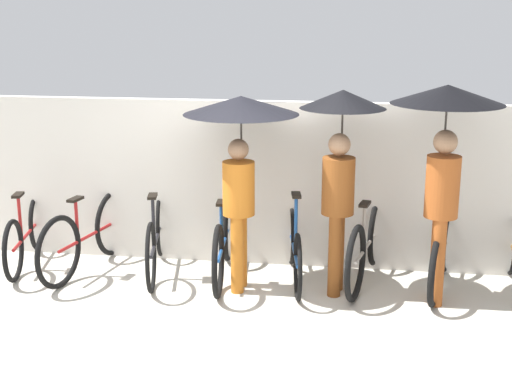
# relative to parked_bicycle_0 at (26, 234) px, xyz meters

# --- Properties ---
(ground_plane) EXTENTS (30.00, 30.00, 0.00)m
(ground_plane) POSITION_rel_parked_bicycle_0_xyz_m (2.63, -1.34, -0.35)
(ground_plane) COLOR beige
(back_wall) EXTENTS (13.25, 0.12, 1.83)m
(back_wall) POSITION_rel_parked_bicycle_0_xyz_m (2.63, 0.43, 0.56)
(back_wall) COLOR silver
(back_wall) RESTS_ON ground
(parked_bicycle_0) EXTENTS (0.50, 1.67, 0.97)m
(parked_bicycle_0) POSITION_rel_parked_bicycle_0_xyz_m (0.00, 0.00, 0.00)
(parked_bicycle_0) COLOR black
(parked_bicycle_0) RESTS_ON ground
(parked_bicycle_1) EXTENTS (0.54, 1.82, 1.11)m
(parked_bicycle_1) POSITION_rel_parked_bicycle_0_xyz_m (0.75, -0.07, 0.04)
(parked_bicycle_1) COLOR black
(parked_bicycle_1) RESTS_ON ground
(parked_bicycle_2) EXTENTS (0.51, 1.80, 0.98)m
(parked_bicycle_2) POSITION_rel_parked_bicycle_0_xyz_m (1.50, -0.03, 0.03)
(parked_bicycle_2) COLOR black
(parked_bicycle_2) RESTS_ON ground
(parked_bicycle_3) EXTENTS (0.44, 1.81, 1.11)m
(parked_bicycle_3) POSITION_rel_parked_bicycle_0_xyz_m (2.25, -0.08, 0.03)
(parked_bicycle_3) COLOR black
(parked_bicycle_3) RESTS_ON ground
(parked_bicycle_4) EXTENTS (0.46, 1.69, 0.99)m
(parked_bicycle_4) POSITION_rel_parked_bicycle_0_xyz_m (3.00, -0.05, 0.01)
(parked_bicycle_4) COLOR black
(parked_bicycle_4) RESTS_ON ground
(parked_bicycle_5) EXTENTS (0.55, 1.81, 1.00)m
(parked_bicycle_5) POSITION_rel_parked_bicycle_0_xyz_m (3.75, 0.02, 0.04)
(parked_bicycle_5) COLOR black
(parked_bicycle_5) RESTS_ON ground
(parked_bicycle_6) EXTENTS (0.53, 1.64, 1.00)m
(parked_bicycle_6) POSITION_rel_parked_bicycle_0_xyz_m (4.50, -0.04, 0.00)
(parked_bicycle_6) COLOR black
(parked_bicycle_6) RESTS_ON ground
(pedestrian_leading) EXTENTS (1.15, 1.15, 1.96)m
(pedestrian_leading) POSITION_rel_parked_bicycle_0_xyz_m (2.47, -0.28, 1.25)
(pedestrian_leading) COLOR #C66B1E
(pedestrian_leading) RESTS_ON ground
(pedestrian_center) EXTENTS (0.84, 0.84, 2.03)m
(pedestrian_center) POSITION_rel_parked_bicycle_0_xyz_m (3.46, -0.26, 1.16)
(pedestrian_center) COLOR brown
(pedestrian_center) RESTS_ON ground
(pedestrian_trailing) EXTENTS (1.06, 1.06, 2.10)m
(pedestrian_trailing) POSITION_rel_parked_bicycle_0_xyz_m (4.43, -0.34, 1.32)
(pedestrian_trailing) COLOR #9E4C1E
(pedestrian_trailing) RESTS_ON ground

